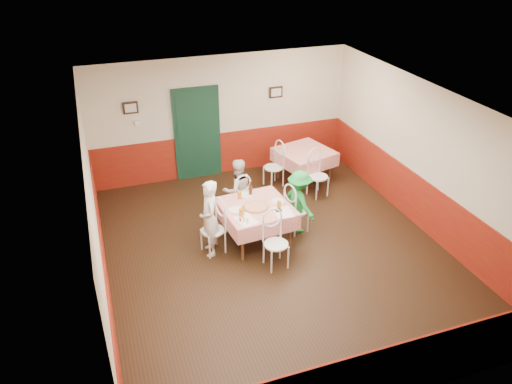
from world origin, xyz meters
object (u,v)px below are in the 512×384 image
object	(u,v)px
chair_left	(213,231)
chair_second_a	(273,167)
glass_c	(240,195)
diner_right	(299,202)
wallet	(278,210)
beer_bottle	(250,189)
glass_a	(241,213)
diner_left	(209,218)
pizza	(256,207)
chair_near	(276,244)
chair_right	(296,211)
chair_far	(239,200)
glass_b	(279,205)
main_table	(256,224)
diner_far	(238,190)
second_table	(304,166)
chair_second_b	(318,177)

from	to	relation	value
chair_left	chair_second_a	world-z (taller)	same
glass_c	diner_right	xyz separation A→B (m)	(1.09, -0.29, -0.20)
wallet	beer_bottle	bearing A→B (deg)	106.63
glass_a	diner_left	world-z (taller)	diner_left
chair_second_a	pizza	xyz separation A→B (m)	(-1.13, -2.03, 0.32)
chair_near	diner_left	xyz separation A→B (m)	(-0.97, 0.77, 0.27)
pizza	glass_c	world-z (taller)	glass_c
chair_right	chair_near	world-z (taller)	same
chair_far	beer_bottle	distance (m)	0.61
chair_far	glass_b	size ratio (longest dim) A/B	6.66
main_table	glass_c	distance (m)	0.62
pizza	glass_b	distance (m)	0.42
chair_left	beer_bottle	size ratio (longest dim) A/B	3.65
diner_right	diner_far	bearing A→B (deg)	36.56
glass_a	wallet	world-z (taller)	glass_a
main_table	diner_far	bearing A→B (deg)	94.83
glass_c	beer_bottle	size ratio (longest dim) A/B	0.58
beer_bottle	diner_right	size ratio (longest dim) A/B	0.19
chair_right	chair_near	xyz separation A→B (m)	(-0.78, -0.92, 0.00)
second_table	glass_b	distance (m)	2.68
glass_a	pizza	bearing A→B (deg)	31.91
glass_b	diner_right	xyz separation A→B (m)	(0.53, 0.28, -0.19)
chair_near	glass_a	distance (m)	0.83
beer_bottle	diner_right	distance (m)	0.96
chair_far	diner_right	distance (m)	1.25
chair_left	chair_near	distance (m)	1.20
glass_b	glass_c	distance (m)	0.80
chair_second_a	glass_b	world-z (taller)	chair_second_a
second_table	chair_far	world-z (taller)	chair_far
chair_second_a	glass_a	size ratio (longest dim) A/B	5.74
chair_right	glass_a	bearing A→B (deg)	89.47
main_table	pizza	size ratio (longest dim) A/B	2.78
chair_far	pizza	world-z (taller)	chair_far
chair_left	pizza	size ratio (longest dim) A/B	2.05
glass_b	main_table	bearing A→B (deg)	151.46
glass_b	glass_c	bearing A→B (deg)	134.80
chair_second_a	wallet	world-z (taller)	chair_second_a
second_table	diner_right	world-z (taller)	diner_right
chair_second_b	pizza	xyz separation A→B (m)	(-1.88, -1.28, 0.32)
chair_near	diner_far	bearing A→B (deg)	90.20
second_table	chair_near	world-z (taller)	chair_near
chair_second_a	wallet	distance (m)	2.43
chair_near	glass_b	bearing A→B (deg)	60.68
chair_second_a	diner_right	xyz separation A→B (m)	(-0.21, -1.91, 0.19)
chair_second_a	wallet	size ratio (longest dim) A/B	8.18
glass_c	glass_b	bearing A→B (deg)	-45.20
chair_far	chair_second_b	xyz separation A→B (m)	(1.93, 0.39, 0.00)
second_table	chair_second_b	world-z (taller)	chair_second_b
chair_near	chair_left	bearing A→B (deg)	135.20
chair_near	glass_a	bearing A→B (deg)	121.75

